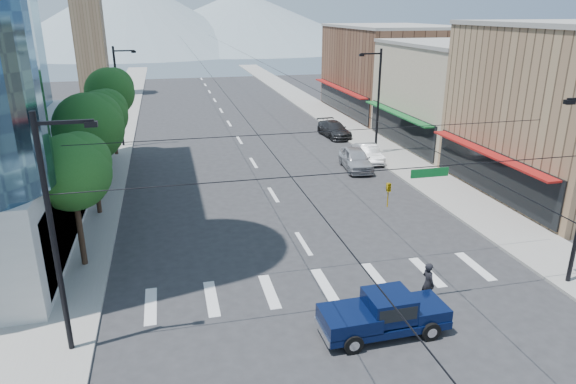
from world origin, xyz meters
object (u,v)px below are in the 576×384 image
pickup_truck (383,313)px  pedestrian (428,283)px  parked_car_mid (368,153)px  parked_car_near (356,159)px  parked_car_far (334,129)px

pickup_truck → pedestrian: bearing=29.1°
pickup_truck → parked_car_mid: (8.52, 22.82, -0.18)m
pickup_truck → parked_car_near: bearing=70.9°
pedestrian → parked_car_mid: bearing=-24.9°
parked_car_near → parked_car_far: parked_car_near is taller
pedestrian → parked_car_mid: pedestrian is taller
pickup_truck → parked_car_far: pickup_truck is taller
pedestrian → parked_car_far: (5.77, 30.28, -0.20)m
pickup_truck → parked_car_far: size_ratio=0.98×
parked_car_near → pickup_truck: bearing=-101.9°
parked_car_mid → parked_car_far: parked_car_far is taller
pickup_truck → pedestrian: size_ratio=2.68×
parked_car_near → parked_car_far: (1.80, 10.90, -0.09)m
parked_car_near → parked_car_mid: (1.80, 1.82, -0.13)m
pedestrian → pickup_truck: bearing=110.9°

